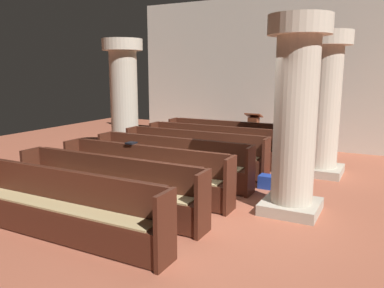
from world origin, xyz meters
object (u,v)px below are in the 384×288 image
Objects in this scene: pillar_aisle_side at (323,102)px; hymn_book at (131,143)px; pew_row_2 at (194,151)px; pew_row_5 at (108,185)px; kneeler_box_red at (288,173)px; pew_row_6 at (60,204)px; kneeler_box_blue at (269,182)px; pew_row_4 at (144,171)px; pillar_far_side at (124,96)px; lectern at (253,134)px; pew_row_3 at (172,160)px; pew_row_1 at (212,144)px; pillar_aisle_rear at (295,113)px; pew_row_0 at (227,137)px.

pillar_aisle_side is 4.29m from hymn_book.
hymn_book is at bearing -102.54° from pew_row_2.
pillar_aisle_side reaches higher than pew_row_5.
pew_row_6 is at bearing -114.65° from kneeler_box_red.
pew_row_4 is at bearing -140.60° from kneeler_box_blue.
pew_row_5 is 4.73m from pillar_far_side.
pillar_far_side reaches higher than lectern.
lectern is 3.94m from kneeler_box_blue.
pillar_aisle_side is (2.60, 3.17, 1.14)m from pew_row_4.
kneeler_box_red is at bearing -57.31° from lectern.
hymn_book is (2.15, -2.61, -0.69)m from pillar_far_side.
pew_row_5 is 18.23× the size of hymn_book.
pew_row_3 is (0.00, -1.01, 0.00)m from pew_row_2.
pillar_far_side is (-2.55, 2.80, 1.14)m from pew_row_4.
kneeler_box_red is at bearing 50.40° from pew_row_4.
hymn_book is at bearing -98.73° from lectern.
pew_row_5 is at bearing -121.94° from pillar_aisle_side.
lectern reaches higher than hymn_book.
pew_row_5 is at bearing -90.00° from pew_row_3.
pew_row_3 is 8.88× the size of kneeler_box_blue.
pew_row_1 is at bearing 166.08° from kneeler_box_red.
lectern is (-2.24, 2.01, -1.18)m from pillar_aisle_side.
pew_row_4 is 1.00× the size of pew_row_5.
pew_row_1 and pew_row_4 have the same top height.
lectern reaches higher than kneeler_box_blue.
pew_row_5 is (0.00, -4.03, 0.00)m from pew_row_1.
kneeler_box_blue is at bearing -15.36° from pillar_far_side.
pillar_aisle_rear is 7.38× the size of kneeler_box_red.
hymn_book is (-3.01, -0.29, -0.69)m from pillar_aisle_rear.
pillar_aisle_rear is (2.60, -0.53, 1.14)m from pew_row_3.
kneeler_box_blue is at bearing -37.09° from pew_row_1.
pillar_aisle_rear is at bearing -75.40° from kneeler_box_red.
pillar_aisle_side is (2.60, -0.86, 1.14)m from pew_row_0.
kneeler_box_red is at bearing 65.35° from pew_row_6.
pew_row_6 reaches higher than kneeler_box_blue.
pew_row_1 is 1.11× the size of pillar_aisle_side.
lectern is at bearing 86.02° from pew_row_4.
pew_row_6 is (0.00, -6.04, 0.00)m from pew_row_0.
pew_row_6 is (0.00, -4.03, 0.00)m from pew_row_2.
pew_row_5 is at bearing -90.00° from pew_row_0.
pew_row_0 is 5.04m from pew_row_5.
pew_row_6 is at bearing -90.00° from pew_row_2.
pew_row_6 is at bearing -136.31° from pillar_aisle_rear.
pew_row_4 is 1.00× the size of pew_row_6.
pillar_aisle_rear reaches higher than lectern.
pew_row_1 is at bearing -99.48° from lectern.
pew_row_2 and pew_row_6 have the same top height.
pew_row_6 is 8.21× the size of kneeler_box_red.
pew_row_1 is 2.90m from hymn_book.
pew_row_4 is (0.00, -4.03, 0.00)m from pew_row_0.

